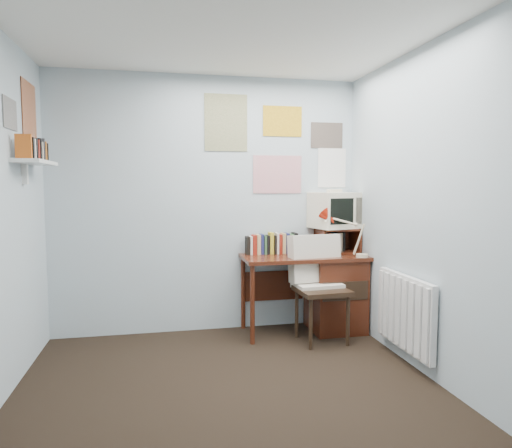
% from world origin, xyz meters
% --- Properties ---
extents(ground, '(3.50, 3.50, 0.00)m').
position_xyz_m(ground, '(0.00, 0.00, 0.00)').
color(ground, black).
rests_on(ground, ground).
extents(back_wall, '(3.00, 0.02, 2.50)m').
position_xyz_m(back_wall, '(0.00, 1.75, 1.25)').
color(back_wall, '#ABBBC4').
rests_on(back_wall, ground).
extents(right_wall, '(0.02, 3.50, 2.50)m').
position_xyz_m(right_wall, '(1.50, 0.00, 1.25)').
color(right_wall, '#ABBBC4').
rests_on(right_wall, ground).
extents(ceiling, '(3.00, 3.50, 0.02)m').
position_xyz_m(ceiling, '(0.00, 0.00, 2.50)').
color(ceiling, white).
rests_on(ceiling, back_wall).
extents(desk, '(1.20, 0.55, 0.76)m').
position_xyz_m(desk, '(1.17, 1.48, 0.41)').
color(desk, '#4E2011').
rests_on(desk, ground).
extents(desk_chair, '(0.52, 0.50, 0.95)m').
position_xyz_m(desk_chair, '(0.98, 1.18, 0.48)').
color(desk_chair, black).
rests_on(desk_chair, ground).
extents(desk_lamp, '(0.31, 0.27, 0.41)m').
position_xyz_m(desk_lamp, '(1.41, 1.26, 0.97)').
color(desk_lamp, '#A91C0B').
rests_on(desk_lamp, desk).
extents(tv_riser, '(0.40, 0.30, 0.25)m').
position_xyz_m(tv_riser, '(1.29, 1.59, 0.89)').
color(tv_riser, '#4E2011').
rests_on(tv_riser, desk).
extents(crt_tv, '(0.50, 0.48, 0.39)m').
position_xyz_m(crt_tv, '(1.26, 1.61, 1.21)').
color(crt_tv, beige).
rests_on(crt_tv, tv_riser).
extents(book_row, '(0.60, 0.14, 0.22)m').
position_xyz_m(book_row, '(0.66, 1.66, 0.87)').
color(book_row, '#4E2011').
rests_on(book_row, desk).
extents(radiator, '(0.09, 0.80, 0.60)m').
position_xyz_m(radiator, '(1.46, 0.55, 0.42)').
color(radiator, white).
rests_on(radiator, right_wall).
extents(wall_shelf, '(0.20, 0.62, 0.24)m').
position_xyz_m(wall_shelf, '(-1.40, 1.10, 1.62)').
color(wall_shelf, white).
rests_on(wall_shelf, left_wall).
extents(posters_back, '(1.20, 0.01, 0.90)m').
position_xyz_m(posters_back, '(0.70, 1.74, 1.85)').
color(posters_back, white).
rests_on(posters_back, back_wall).
extents(posters_left, '(0.01, 0.70, 0.60)m').
position_xyz_m(posters_left, '(-1.49, 1.10, 2.00)').
color(posters_left, white).
rests_on(posters_left, left_wall).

